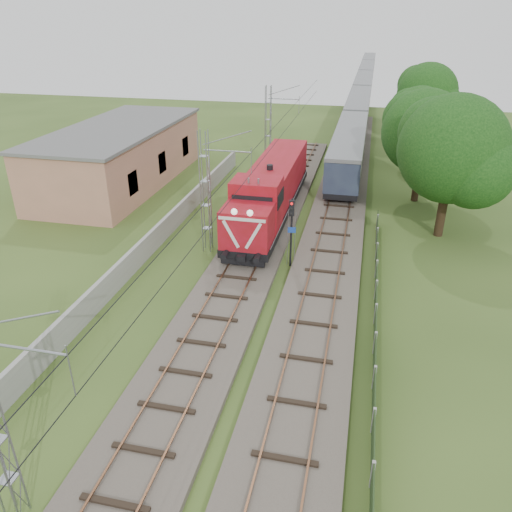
# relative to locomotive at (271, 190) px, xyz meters

# --- Properties ---
(ground) EXTENTS (140.00, 140.00, 0.00)m
(ground) POSITION_rel_locomotive_xyz_m (0.00, -18.38, -2.34)
(ground) COLOR #31481B
(ground) RESTS_ON ground
(track_main) EXTENTS (4.20, 70.00, 0.45)m
(track_main) POSITION_rel_locomotive_xyz_m (0.00, -11.38, -2.16)
(track_main) COLOR #6B6054
(track_main) RESTS_ON ground
(track_side) EXTENTS (4.20, 80.00, 0.45)m
(track_side) POSITION_rel_locomotive_xyz_m (5.00, 1.62, -2.16)
(track_side) COLOR #6B6054
(track_side) RESTS_ON ground
(catenary) EXTENTS (3.31, 70.00, 8.00)m
(catenary) POSITION_rel_locomotive_xyz_m (-2.95, -6.38, 1.71)
(catenary) COLOR gray
(catenary) RESTS_ON ground
(boundary_wall) EXTENTS (0.25, 40.00, 1.50)m
(boundary_wall) POSITION_rel_locomotive_xyz_m (-6.50, -6.38, -1.59)
(boundary_wall) COLOR #9E9E99
(boundary_wall) RESTS_ON ground
(station_building) EXTENTS (8.40, 20.40, 5.22)m
(station_building) POSITION_rel_locomotive_xyz_m (-15.00, 5.62, 0.29)
(station_building) COLOR tan
(station_building) RESTS_ON ground
(fence) EXTENTS (0.12, 32.00, 1.20)m
(fence) POSITION_rel_locomotive_xyz_m (8.00, -15.38, -1.74)
(fence) COLOR black
(fence) RESTS_ON ground
(locomotive) EXTENTS (3.16, 18.07, 4.59)m
(locomotive) POSITION_rel_locomotive_xyz_m (0.00, 0.00, 0.00)
(locomotive) COLOR black
(locomotive) RESTS_ON ground
(coach_rake) EXTENTS (2.91, 108.72, 3.36)m
(coach_rake) POSITION_rel_locomotive_xyz_m (5.00, 57.85, 0.09)
(coach_rake) COLOR black
(coach_rake) RESTS_ON ground
(signal_post) EXTENTS (0.49, 0.38, 4.45)m
(signal_post) POSITION_rel_locomotive_xyz_m (2.74, -7.50, 0.72)
(signal_post) COLOR black
(signal_post) RESTS_ON ground
(tree_a) EXTENTS (7.57, 7.21, 9.82)m
(tree_a) POSITION_rel_locomotive_xyz_m (12.38, -0.46, 3.78)
(tree_a) COLOR #382617
(tree_a) RESTS_ON ground
(tree_b) EXTENTS (7.03, 6.70, 9.12)m
(tree_b) POSITION_rel_locomotive_xyz_m (11.14, 6.67, 3.35)
(tree_b) COLOR #382617
(tree_b) RESTS_ON ground
(tree_c) EXTENTS (6.12, 5.83, 7.94)m
(tree_c) POSITION_rel_locomotive_xyz_m (11.51, 17.18, 2.61)
(tree_c) COLOR #382617
(tree_c) RESTS_ON ground
(tree_d) EXTENTS (7.13, 6.79, 9.25)m
(tree_d) POSITION_rel_locomotive_xyz_m (12.94, 27.22, 3.43)
(tree_d) COLOR #382617
(tree_d) RESTS_ON ground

